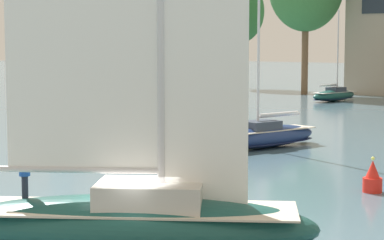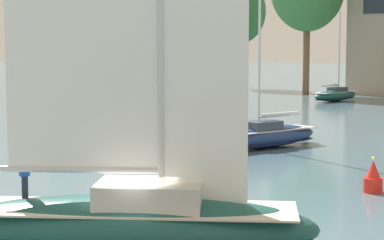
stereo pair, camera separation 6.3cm
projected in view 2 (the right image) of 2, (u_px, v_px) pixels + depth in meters
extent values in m
cylinder|color=brown|center=(306.00, 53.00, 92.95)|extent=(0.83, 0.83, 10.36)
cylinder|color=brown|center=(239.00, 59.00, 106.38)|extent=(0.67, 0.67, 8.33)
ellipsoid|color=#285B2D|center=(239.00, 11.00, 105.69)|extent=(7.50, 7.50, 9.17)
ellipsoid|color=#194C47|center=(132.00, 227.00, 22.53)|extent=(11.20, 8.74, 1.92)
cube|color=beige|center=(131.00, 209.00, 22.47)|extent=(9.79, 7.59, 0.06)
cube|color=beige|center=(150.00, 195.00, 22.38)|extent=(3.85, 3.56, 0.79)
cylinder|color=silver|center=(77.00, 170.00, 22.49)|extent=(4.38, 2.90, 0.19)
cube|color=white|center=(206.00, 79.00, 21.88)|extent=(2.10, 1.36, 7.75)
cylinder|color=#232838|center=(25.00, 189.00, 23.08)|extent=(0.28, 0.28, 0.85)
cylinder|color=#1E4CA5|center=(24.00, 165.00, 23.01)|extent=(0.47, 0.47, 0.65)
sphere|color=tan|center=(24.00, 151.00, 22.96)|extent=(0.24, 0.24, 0.24)
ellipsoid|color=silver|center=(68.00, 110.00, 66.13)|extent=(6.37, 2.61, 1.05)
ellipsoid|color=#19234C|center=(68.00, 113.00, 66.16)|extent=(6.43, 2.64, 0.13)
cube|color=silver|center=(68.00, 106.00, 66.10)|extent=(5.60, 2.23, 0.06)
cube|color=silver|center=(71.00, 104.00, 65.92)|extent=(1.89, 1.45, 0.43)
cylinder|color=silver|center=(72.00, 62.00, 65.45)|extent=(0.12, 0.12, 7.73)
cylinder|color=silver|center=(60.00, 99.00, 66.46)|extent=(2.77, 0.51, 0.11)
cube|color=white|center=(60.00, 63.00, 66.08)|extent=(2.54, 0.40, 6.34)
cube|color=white|center=(79.00, 82.00, 65.26)|extent=(1.35, 0.22, 4.25)
ellipsoid|color=navy|center=(266.00, 136.00, 46.32)|extent=(4.22, 8.32, 1.36)
ellipsoid|color=#19234C|center=(266.00, 142.00, 46.36)|extent=(4.26, 8.41, 0.16)
cube|color=beige|center=(266.00, 130.00, 46.28)|extent=(3.62, 7.30, 0.06)
cube|color=#333D4C|center=(262.00, 125.00, 46.00)|extent=(2.09, 2.57, 0.56)
cylinder|color=silver|center=(259.00, 48.00, 45.37)|extent=(0.16, 0.16, 10.02)
cylinder|color=silver|center=(280.00, 115.00, 46.90)|extent=(1.05, 3.52, 0.14)
cylinder|color=white|center=(280.00, 114.00, 46.89)|extent=(1.04, 3.20, 0.22)
ellipsoid|color=#194C47|center=(335.00, 95.00, 82.86)|extent=(3.07, 7.47, 1.23)
ellipsoid|color=#19234C|center=(335.00, 99.00, 82.89)|extent=(3.10, 7.54, 0.15)
cube|color=silver|center=(335.00, 92.00, 82.82)|extent=(2.62, 6.56, 0.06)
cube|color=#333D4C|center=(337.00, 89.00, 83.04)|extent=(1.70, 2.22, 0.51)
cylinder|color=silver|center=(339.00, 51.00, 82.75)|extent=(0.15, 0.15, 9.06)
cylinder|color=silver|center=(330.00, 86.00, 82.01)|extent=(0.60, 3.25, 0.12)
cylinder|color=white|center=(330.00, 85.00, 82.00)|extent=(0.62, 2.93, 0.20)
cylinder|color=red|center=(373.00, 185.00, 32.47)|extent=(0.84, 0.84, 0.63)
cone|color=red|center=(373.00, 169.00, 32.40)|extent=(0.63, 0.63, 0.77)
sphere|color=#F2F266|center=(374.00, 159.00, 32.35)|extent=(0.16, 0.16, 0.16)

